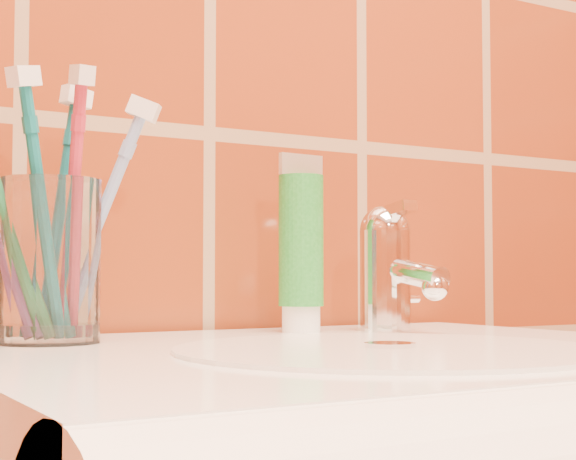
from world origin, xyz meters
TOP-DOWN VIEW (x-y plane):
  - glass_tumbler at (-0.18, 1.10)m, footprint 0.09×0.09m
  - toothpaste_tube at (0.05, 1.12)m, footprint 0.05×0.04m
  - faucet at (0.14, 1.09)m, footprint 0.05×0.11m
  - toothbrush_0 at (-0.20, 1.08)m, footprint 0.11×0.10m
  - toothbrush_1 at (-0.17, 1.08)m, footprint 0.03×0.10m
  - toothbrush_2 at (-0.15, 1.09)m, footprint 0.15×0.14m
  - toothbrush_3 at (-0.22, 1.10)m, footprint 0.12×0.11m
  - toothbrush_4 at (-0.17, 1.11)m, footprint 0.08×0.07m
  - toothbrush_5 at (-0.21, 1.12)m, footprint 0.14×0.16m

SIDE VIEW (x-z plane):
  - glass_tumbler at x=-0.18m, z-range 0.85..0.98m
  - faucet at x=0.14m, z-range 0.85..0.97m
  - toothpaste_tube at x=0.05m, z-range 0.84..1.01m
  - toothbrush_5 at x=-0.21m, z-range 0.84..1.04m
  - toothbrush_2 at x=-0.15m, z-range 0.84..1.05m
  - toothbrush_3 at x=-0.22m, z-range 0.85..1.05m
  - toothbrush_4 at x=-0.17m, z-range 0.84..1.06m
  - toothbrush_0 at x=-0.20m, z-range 0.84..1.06m
  - toothbrush_1 at x=-0.17m, z-range 0.84..1.07m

